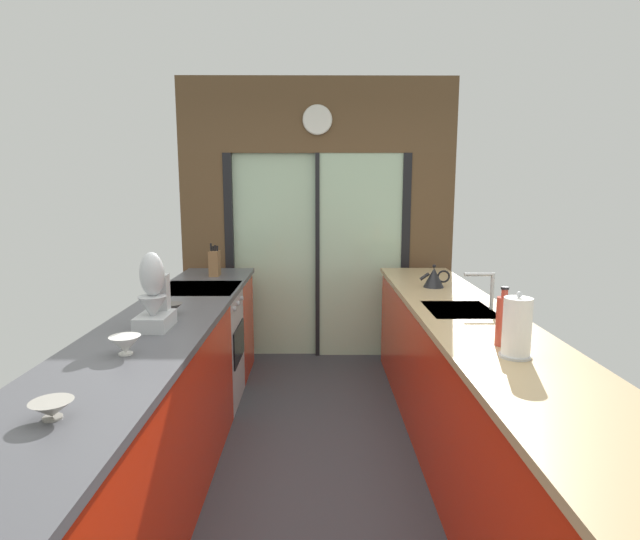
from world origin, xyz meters
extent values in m
cube|color=#38383D|center=(0.00, 0.60, -0.01)|extent=(5.04, 7.60, 0.02)
cube|color=brown|center=(0.00, 2.40, 2.35)|extent=(2.64, 0.08, 0.70)
cube|color=#B2D1AD|center=(-0.42, 2.42, 1.00)|extent=(0.80, 0.02, 2.00)
cube|color=#B2D1AD|center=(0.42, 2.38, 1.00)|extent=(0.80, 0.02, 2.00)
cube|color=black|center=(-0.86, 2.40, 1.00)|extent=(0.08, 0.10, 2.00)
cube|color=black|center=(0.86, 2.40, 1.00)|extent=(0.08, 0.10, 2.00)
cube|color=black|center=(0.00, 2.40, 1.00)|extent=(0.04, 0.10, 2.00)
cube|color=brown|center=(-1.11, 2.40, 1.00)|extent=(0.42, 0.08, 2.00)
cube|color=brown|center=(1.11, 2.40, 1.00)|extent=(0.42, 0.08, 2.00)
cylinder|color=white|center=(0.00, 2.34, 2.30)|extent=(0.26, 0.03, 0.26)
torus|color=beige|center=(0.00, 2.34, 2.30)|extent=(0.28, 0.02, 0.28)
cube|color=red|center=(-0.91, -0.33, 0.44)|extent=(0.58, 2.55, 0.88)
cube|color=red|center=(-0.91, 1.88, 0.44)|extent=(0.58, 0.65, 0.88)
cube|color=#4C4C51|center=(-0.91, 0.30, 0.90)|extent=(0.62, 3.80, 0.04)
cube|color=red|center=(0.91, 0.30, 0.44)|extent=(0.58, 3.80, 0.88)
cube|color=tan|center=(0.91, 0.30, 0.90)|extent=(0.62, 3.80, 0.04)
cube|color=#B7BABC|center=(0.89, 0.55, 0.90)|extent=(0.40, 0.48, 0.05)
cylinder|color=#B7BABC|center=(1.09, 0.55, 1.04)|extent=(0.02, 0.02, 0.23)
cylinder|color=#B7BABC|center=(1.00, 0.55, 1.14)|extent=(0.18, 0.02, 0.02)
cube|color=#B7BABC|center=(-0.91, 1.25, 0.44)|extent=(0.58, 0.60, 0.88)
cube|color=black|center=(-0.61, 1.25, 0.48)|extent=(0.01, 0.48, 0.28)
cube|color=black|center=(-0.91, 1.25, 0.91)|extent=(0.58, 0.60, 0.03)
cylinder|color=#B7BABC|center=(-0.61, 1.07, 0.80)|extent=(0.02, 0.04, 0.04)
cylinder|color=#B7BABC|center=(-0.61, 1.25, 0.80)|extent=(0.02, 0.04, 0.04)
cylinder|color=#B7BABC|center=(-0.61, 1.43, 0.80)|extent=(0.02, 0.04, 0.04)
cylinder|color=gray|center=(-0.89, -0.96, 0.92)|extent=(0.06, 0.06, 0.01)
cone|color=gray|center=(-0.89, -0.96, 0.95)|extent=(0.14, 0.14, 0.05)
cylinder|color=silver|center=(-0.89, -0.31, 0.92)|extent=(0.06, 0.06, 0.01)
cone|color=silver|center=(-0.89, -0.31, 0.97)|extent=(0.14, 0.14, 0.08)
cylinder|color=#514C47|center=(-0.89, 0.43, 0.92)|extent=(0.06, 0.06, 0.01)
cone|color=#514C47|center=(-0.89, 0.43, 0.96)|extent=(0.14, 0.14, 0.06)
cube|color=brown|center=(-0.89, 1.78, 1.03)|extent=(0.08, 0.14, 0.22)
cylinder|color=black|center=(-0.92, 1.78, 1.17)|extent=(0.02, 0.02, 0.08)
cylinder|color=black|center=(-0.90, 1.78, 1.15)|extent=(0.02, 0.02, 0.05)
cylinder|color=black|center=(-0.88, 1.78, 1.16)|extent=(0.02, 0.02, 0.06)
cylinder|color=black|center=(-0.86, 1.78, 1.15)|extent=(0.02, 0.02, 0.05)
cube|color=#B7BABC|center=(-0.89, 0.13, 0.96)|extent=(0.17, 0.26, 0.08)
cube|color=#B7BABC|center=(-0.89, 0.23, 1.10)|extent=(0.10, 0.08, 0.20)
ellipsoid|color=#B7BABC|center=(-0.89, 0.12, 1.22)|extent=(0.13, 0.12, 0.24)
cone|color=#B7BABC|center=(-0.89, 0.10, 1.04)|extent=(0.15, 0.15, 0.13)
cone|color=black|center=(0.89, 1.27, 1.00)|extent=(0.16, 0.16, 0.15)
sphere|color=black|center=(0.89, 1.27, 1.08)|extent=(0.03, 0.03, 0.03)
cylinder|color=black|center=(0.82, 1.27, 1.00)|extent=(0.08, 0.02, 0.07)
torus|color=black|center=(0.96, 1.27, 1.00)|extent=(0.10, 0.01, 0.10)
cylinder|color=#B23D2D|center=(0.89, -0.18, 1.04)|extent=(0.07, 0.07, 0.24)
cylinder|color=#B23D2D|center=(0.89, -0.18, 1.18)|extent=(0.03, 0.03, 0.04)
cylinder|color=black|center=(0.89, -0.18, 1.20)|extent=(0.04, 0.04, 0.01)
cylinder|color=#B7BABC|center=(0.89, -0.35, 0.93)|extent=(0.14, 0.14, 0.01)
cylinder|color=white|center=(0.89, -0.35, 1.06)|extent=(0.13, 0.13, 0.26)
sphere|color=#B7BABC|center=(0.89, -0.35, 1.21)|extent=(0.03, 0.03, 0.03)
camera|label=1|loc=(-0.01, -2.55, 1.68)|focal=28.46mm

